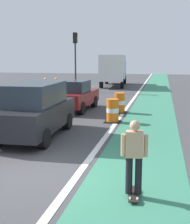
% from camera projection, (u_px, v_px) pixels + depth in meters
% --- Properties ---
extents(ground_plane, '(100.00, 100.00, 0.00)m').
position_uv_depth(ground_plane, '(42.00, 175.00, 7.83)').
color(ground_plane, '#424244').
extents(bike_lane_strip, '(2.50, 80.00, 0.01)m').
position_uv_depth(bike_lane_strip, '(153.00, 106.00, 18.85)').
color(bike_lane_strip, '#387F60').
rests_on(bike_lane_strip, ground).
extents(lane_divider_stripe, '(0.20, 80.00, 0.01)m').
position_uv_depth(lane_divider_stripe, '(129.00, 105.00, 19.17)').
color(lane_divider_stripe, silver).
rests_on(lane_divider_stripe, ground).
extents(skateboarder_on_lane, '(0.57, 0.82, 1.69)m').
position_uv_depth(skateboarder_on_lane, '(134.00, 156.00, 6.44)').
color(skateboarder_on_lane, black).
rests_on(skateboarder_on_lane, ground).
extents(parked_suv_nearest, '(2.03, 4.66, 2.04)m').
position_uv_depth(parked_suv_nearest, '(36.00, 110.00, 11.47)').
color(parked_suv_nearest, black).
rests_on(parked_suv_nearest, ground).
extents(parked_sedan_second, '(2.08, 4.19, 1.70)m').
position_uv_depth(parked_sedan_second, '(74.00, 96.00, 17.37)').
color(parked_sedan_second, maroon).
rests_on(parked_sedan_second, ground).
extents(traffic_barrel_front, '(0.73, 0.73, 1.09)m').
position_uv_depth(traffic_barrel_front, '(113.00, 111.00, 14.15)').
color(traffic_barrel_front, orange).
rests_on(traffic_barrel_front, ground).
extents(traffic_barrel_mid, '(0.73, 0.73, 1.09)m').
position_uv_depth(traffic_barrel_mid, '(120.00, 103.00, 16.59)').
color(traffic_barrel_mid, orange).
rests_on(traffic_barrel_mid, ground).
extents(delivery_truck_down_block, '(2.83, 7.75, 3.23)m').
position_uv_depth(delivery_truck_down_block, '(114.00, 69.00, 31.94)').
color(delivery_truck_down_block, silver).
rests_on(delivery_truck_down_block, ground).
extents(traffic_light_corner, '(0.41, 0.32, 5.10)m').
position_uv_depth(traffic_light_corner, '(75.00, 51.00, 26.52)').
color(traffic_light_corner, '#2D2D2D').
rests_on(traffic_light_corner, ground).
extents(pedestrian_crossing, '(0.34, 0.20, 1.61)m').
position_uv_depth(pedestrian_crossing, '(56.00, 88.00, 21.35)').
color(pedestrian_crossing, '#33333D').
rests_on(pedestrian_crossing, ground).
extents(pedestrian_waiting, '(0.34, 0.20, 1.61)m').
position_uv_depth(pedestrian_waiting, '(46.00, 88.00, 21.14)').
color(pedestrian_waiting, '#33333D').
rests_on(pedestrian_waiting, ground).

